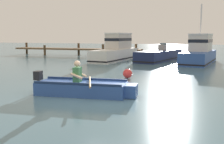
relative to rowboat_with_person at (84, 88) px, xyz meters
name	(u,v)px	position (x,y,z in m)	size (l,w,h in m)	color
ground_plane	(108,95)	(0.84, 0.19, -0.25)	(120.00, 120.00, 0.00)	slate
wooden_dock	(76,49)	(-8.37, 16.38, 0.44)	(14.06, 1.64, 1.31)	brown
rowboat_with_person	(84,88)	(0.00, 0.00, 0.00)	(3.73, 1.86, 1.19)	#2D519E
moored_boat_white	(117,50)	(-2.80, 12.94, 0.60)	(2.53, 6.87, 2.31)	white
moored_boat_navy	(160,56)	(0.78, 13.72, 0.16)	(3.29, 6.95, 1.45)	#19234C
moored_boat_blue	(200,52)	(3.91, 12.54, 0.57)	(2.83, 6.28, 4.38)	#2D519E
mooring_buoy	(128,74)	(0.55, 3.91, -0.02)	(0.45, 0.45, 0.45)	red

